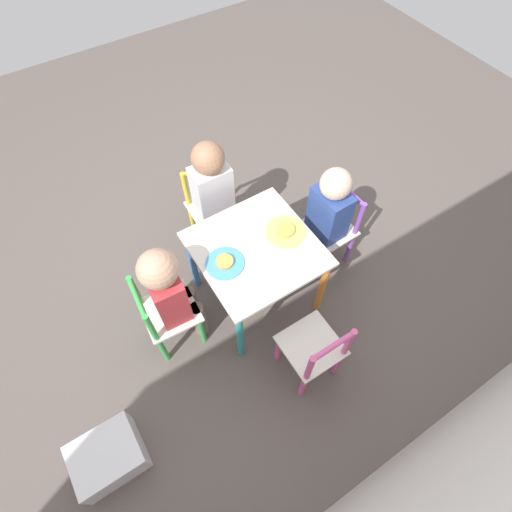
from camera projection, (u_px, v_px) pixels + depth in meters
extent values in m
plane|color=#5B514C|center=(256.00, 295.00, 2.31)|extent=(6.00, 6.00, 0.00)
cube|color=silver|center=(256.00, 249.00, 1.91)|extent=(0.56, 0.56, 0.02)
cylinder|color=#DB3D38|center=(269.00, 223.00, 2.30)|extent=(0.04, 0.04, 0.47)
cylinder|color=#387AD1|center=(193.00, 262.00, 2.15)|extent=(0.04, 0.04, 0.47)
cylinder|color=orange|center=(322.00, 287.00, 2.07)|extent=(0.04, 0.04, 0.47)
cylinder|color=teal|center=(240.00, 336.00, 1.93)|extent=(0.04, 0.04, 0.47)
cube|color=silver|center=(327.00, 229.00, 2.22)|extent=(0.27, 0.27, 0.02)
cylinder|color=#8E51BC|center=(299.00, 240.00, 2.36)|extent=(0.03, 0.03, 0.27)
cylinder|color=#8E51BC|center=(321.00, 265.00, 2.26)|extent=(0.03, 0.03, 0.27)
cylinder|color=#8E51BC|center=(326.00, 224.00, 2.42)|extent=(0.03, 0.03, 0.27)
cylinder|color=#8E51BC|center=(349.00, 248.00, 2.33)|extent=(0.03, 0.03, 0.27)
cylinder|color=#8E51BC|center=(333.00, 195.00, 2.20)|extent=(0.03, 0.03, 0.26)
cylinder|color=#8E51BC|center=(359.00, 220.00, 2.11)|extent=(0.03, 0.03, 0.26)
cylinder|color=#8E51BC|center=(350.00, 192.00, 2.06)|extent=(0.03, 0.21, 0.02)
cube|color=silver|center=(170.00, 311.00, 1.95)|extent=(0.28, 0.28, 0.02)
cylinder|color=green|center=(202.00, 330.00, 2.05)|extent=(0.03, 0.03, 0.27)
cylinder|color=green|center=(186.00, 298.00, 2.15)|extent=(0.03, 0.03, 0.27)
cylinder|color=green|center=(163.00, 349.00, 1.99)|extent=(0.03, 0.03, 0.27)
cylinder|color=green|center=(148.00, 315.00, 2.09)|extent=(0.03, 0.03, 0.27)
cylinder|color=green|center=(151.00, 329.00, 1.77)|extent=(0.03, 0.03, 0.26)
cylinder|color=green|center=(136.00, 291.00, 1.87)|extent=(0.03, 0.03, 0.26)
cylinder|color=green|center=(137.00, 298.00, 1.73)|extent=(0.04, 0.21, 0.02)
cube|color=silver|center=(213.00, 209.00, 2.30)|extent=(0.27, 0.27, 0.02)
cylinder|color=yellow|center=(208.00, 244.00, 2.34)|extent=(0.03, 0.03, 0.27)
cylinder|color=yellow|center=(239.00, 229.00, 2.40)|extent=(0.03, 0.03, 0.27)
cylinder|color=yellow|center=(192.00, 219.00, 2.44)|extent=(0.03, 0.03, 0.27)
cylinder|color=yellow|center=(223.00, 206.00, 2.50)|extent=(0.03, 0.03, 0.27)
cylinder|color=yellow|center=(186.00, 190.00, 2.22)|extent=(0.03, 0.03, 0.26)
cylinder|color=yellow|center=(219.00, 176.00, 2.28)|extent=(0.03, 0.03, 0.26)
cylinder|color=yellow|center=(200.00, 168.00, 2.15)|extent=(0.21, 0.03, 0.02)
cube|color=silver|center=(311.00, 345.00, 1.86)|extent=(0.26, 0.26, 0.02)
cylinder|color=#E5599E|center=(312.00, 328.00, 2.05)|extent=(0.03, 0.03, 0.27)
cylinder|color=#E5599E|center=(278.00, 349.00, 1.99)|extent=(0.03, 0.03, 0.27)
cylinder|color=#E5599E|center=(338.00, 362.00, 1.96)|extent=(0.03, 0.03, 0.27)
cylinder|color=#E5599E|center=(303.00, 385.00, 1.89)|extent=(0.03, 0.03, 0.27)
cylinder|color=#E5599E|center=(349.00, 343.00, 1.74)|extent=(0.03, 0.03, 0.26)
cylinder|color=#E5599E|center=(309.00, 369.00, 1.68)|extent=(0.03, 0.03, 0.26)
cylinder|color=#E5599E|center=(334.00, 346.00, 1.61)|extent=(0.21, 0.02, 0.02)
cylinder|color=#38383D|center=(303.00, 246.00, 2.32)|extent=(0.07, 0.07, 0.28)
cylinder|color=#38383D|center=(313.00, 258.00, 2.28)|extent=(0.07, 0.07, 0.28)
cube|color=#2D478E|center=(329.00, 213.00, 2.09)|extent=(0.15, 0.20, 0.30)
sphere|color=beige|center=(336.00, 184.00, 1.90)|extent=(0.16, 0.16, 0.16)
cylinder|color=#7A6B5B|center=(200.00, 319.00, 2.07)|extent=(0.07, 0.07, 0.28)
cylinder|color=#7A6B5B|center=(192.00, 304.00, 2.12)|extent=(0.07, 0.07, 0.28)
cube|color=#B23338|center=(168.00, 294.00, 1.83)|extent=(0.15, 0.21, 0.30)
sphere|color=tan|center=(158.00, 269.00, 1.64)|extent=(0.18, 0.18, 0.18)
cylinder|color=#38383D|center=(217.00, 241.00, 2.34)|extent=(0.07, 0.07, 0.28)
cylinder|color=#38383D|center=(232.00, 234.00, 2.37)|extent=(0.07, 0.07, 0.28)
cube|color=silver|center=(212.00, 191.00, 2.15)|extent=(0.20, 0.15, 0.33)
sphere|color=#A37556|center=(208.00, 158.00, 1.95)|extent=(0.17, 0.17, 0.17)
cylinder|color=#EADB66|center=(286.00, 232.00, 1.95)|extent=(0.20, 0.20, 0.01)
cylinder|color=gold|center=(286.00, 230.00, 1.93)|extent=(0.09, 0.09, 0.02)
cylinder|color=#4C9EE0|center=(225.00, 263.00, 1.85)|extent=(0.18, 0.18, 0.01)
cylinder|color=gold|center=(225.00, 262.00, 1.83)|extent=(0.08, 0.08, 0.02)
cube|color=silver|center=(108.00, 457.00, 1.78)|extent=(0.29, 0.24, 0.16)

